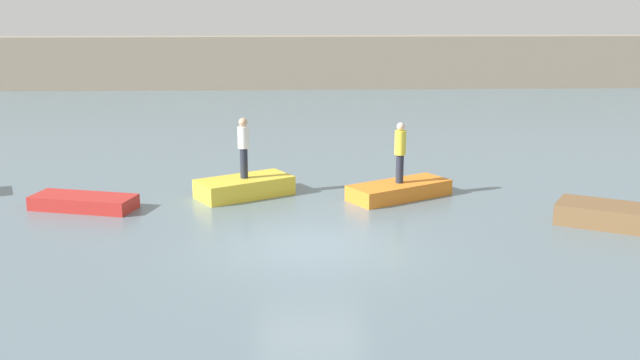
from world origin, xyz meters
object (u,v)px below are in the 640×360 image
rowboat_yellow (244,187)px  rowboat_brown (612,215)px  person_yellow_shirt (400,150)px  rowboat_orange (399,190)px  rowboat_red (84,202)px  person_white_shirt (243,145)px

rowboat_yellow → rowboat_brown: (9.47, -3.29, -0.00)m
person_yellow_shirt → rowboat_brown: bearing=-30.4°
rowboat_yellow → rowboat_orange: rowboat_yellow is taller
rowboat_orange → rowboat_yellow: bearing=144.9°
rowboat_yellow → rowboat_orange: 4.46m
rowboat_yellow → rowboat_orange: (4.45, -0.35, -0.05)m
rowboat_red → rowboat_yellow: rowboat_yellow is taller
rowboat_red → person_white_shirt: size_ratio=1.61×
rowboat_brown → person_white_shirt: size_ratio=1.53×
rowboat_brown → person_yellow_shirt: person_yellow_shirt is taller
rowboat_red → person_white_shirt: person_white_shirt is taller
rowboat_orange → rowboat_brown: size_ratio=1.12×
rowboat_orange → person_white_shirt: size_ratio=1.71×
rowboat_red → rowboat_yellow: size_ratio=1.04×
rowboat_red → person_yellow_shirt: 8.89m
rowboat_orange → rowboat_brown: bearing=-60.9°
rowboat_yellow → person_yellow_shirt: 4.61m
rowboat_orange → person_white_shirt: 4.65m
rowboat_red → rowboat_brown: 13.94m
rowboat_yellow → rowboat_brown: 10.03m
rowboat_brown → person_white_shirt: bearing=-169.7°
rowboat_brown → person_white_shirt: (-9.47, 3.29, 1.25)m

